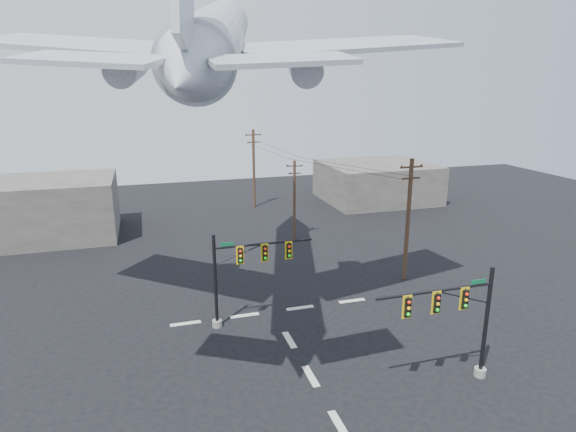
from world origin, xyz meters
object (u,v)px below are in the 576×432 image
object	(u,v)px
utility_pole_b	(294,199)
utility_pole_c	(254,167)
signal_mast_near	(460,320)
utility_pole_a	(408,218)
airliner	(216,38)
signal_mast_far	(241,273)

from	to	relation	value
utility_pole_b	utility_pole_c	size ratio (longest dim) A/B	0.82
signal_mast_near	utility_pole_c	bearing A→B (deg)	92.68
utility_pole_b	utility_pole_a	bearing A→B (deg)	-53.90
airliner	utility_pole_b	bearing A→B (deg)	-19.99
airliner	utility_pole_a	bearing A→B (deg)	-69.37
utility_pole_a	airliner	xyz separation A→B (m)	(-14.91, -1.88, 12.81)
utility_pole_b	airliner	distance (m)	21.95
signal_mast_far	utility_pole_a	world-z (taller)	utility_pole_a
utility_pole_c	utility_pole_a	bearing A→B (deg)	-78.53
utility_pole_a	airliner	size ratio (longest dim) A/B	0.32
signal_mast_far	airliner	distance (m)	14.50
signal_mast_far	utility_pole_c	xyz separation A→B (m)	(7.71, 30.13, 1.56)
signal_mast_near	utility_pole_c	xyz separation A→B (m)	(-1.86, 39.72, 1.54)
utility_pole_b	utility_pole_c	world-z (taller)	utility_pole_c
signal_mast_near	utility_pole_b	xyz separation A→B (m)	(-0.92, 25.64, 0.61)
signal_mast_near	utility_pole_b	world-z (taller)	utility_pole_b
utility_pole_a	utility_pole_c	world-z (taller)	same
signal_mast_near	utility_pole_c	size ratio (longest dim) A/B	0.69
utility_pole_c	signal_mast_near	bearing A→B (deg)	-89.48
signal_mast_near	utility_pole_a	size ratio (longest dim) A/B	0.69
signal_mast_near	signal_mast_far	bearing A→B (deg)	134.93
signal_mast_near	utility_pole_a	distance (m)	14.08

